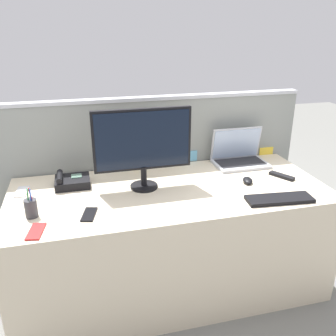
# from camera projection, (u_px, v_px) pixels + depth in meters

# --- Properties ---
(ground_plane) EXTENTS (10.00, 10.00, 0.00)m
(ground_plane) POSITION_uv_depth(u_px,v_px,m) (170.00, 284.00, 2.51)
(ground_plane) COLOR slate
(desk) EXTENTS (1.94, 0.83, 0.72)m
(desk) POSITION_uv_depth(u_px,v_px,m) (170.00, 239.00, 2.38)
(desk) COLOR beige
(desk) RESTS_ON ground_plane
(cubicle_divider) EXTENTS (2.17, 0.08, 1.21)m
(cubicle_divider) POSITION_uv_depth(u_px,v_px,m) (154.00, 178.00, 2.69)
(cubicle_divider) COLOR gray
(cubicle_divider) RESTS_ON ground_plane
(desktop_monitor) EXTENTS (0.59, 0.17, 0.49)m
(desktop_monitor) POSITION_uv_depth(u_px,v_px,m) (143.00, 143.00, 2.16)
(desktop_monitor) COLOR black
(desktop_monitor) RESTS_ON desk
(laptop) EXTENTS (0.37, 0.25, 0.25)m
(laptop) POSITION_uv_depth(u_px,v_px,m) (239.00, 155.00, 2.63)
(laptop) COLOR #B2B5BC
(laptop) RESTS_ON desk
(desk_phone) EXTENTS (0.21, 0.18, 0.09)m
(desk_phone) POSITION_uv_depth(u_px,v_px,m) (71.00, 181.00, 2.27)
(desk_phone) COLOR black
(desk_phone) RESTS_ON desk
(keyboard_main) EXTENTS (0.39, 0.16, 0.02)m
(keyboard_main) POSITION_uv_depth(u_px,v_px,m) (279.00, 199.00, 2.09)
(keyboard_main) COLOR black
(keyboard_main) RESTS_ON desk
(computer_mouse_right_hand) EXTENTS (0.09, 0.11, 0.03)m
(computer_mouse_right_hand) POSITION_uv_depth(u_px,v_px,m) (248.00, 180.00, 2.32)
(computer_mouse_right_hand) COLOR black
(computer_mouse_right_hand) RESTS_ON desk
(pen_cup) EXTENTS (0.06, 0.06, 0.17)m
(pen_cup) POSITION_uv_depth(u_px,v_px,m) (31.00, 208.00, 1.91)
(pen_cup) COLOR #333338
(pen_cup) RESTS_ON desk
(cell_phone_black_slab) EXTENTS (0.10, 0.16, 0.01)m
(cell_phone_black_slab) POSITION_uv_depth(u_px,v_px,m) (89.00, 214.00, 1.94)
(cell_phone_black_slab) COLOR black
(cell_phone_black_slab) RESTS_ON desk
(cell_phone_white_slab) EXTENTS (0.08, 0.15, 0.01)m
(cell_phone_white_slab) POSITION_uv_depth(u_px,v_px,m) (22.00, 192.00, 2.20)
(cell_phone_white_slab) COLOR silver
(cell_phone_white_slab) RESTS_ON desk
(cell_phone_red_case) EXTENTS (0.09, 0.16, 0.01)m
(cell_phone_red_case) POSITION_uv_depth(u_px,v_px,m) (36.00, 231.00, 1.78)
(cell_phone_red_case) COLOR #B22323
(cell_phone_red_case) RESTS_ON desk
(tv_remote) EXTENTS (0.12, 0.17, 0.02)m
(tv_remote) POSITION_uv_depth(u_px,v_px,m) (282.00, 176.00, 2.41)
(tv_remote) COLOR black
(tv_remote) RESTS_ON desk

